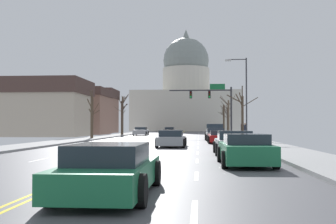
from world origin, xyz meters
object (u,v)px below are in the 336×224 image
(sedan_near_02, at_px, (219,137))
(pedestrian_01, at_px, (245,130))
(street_lamp_right, at_px, (244,91))
(sedan_near_06, at_px, (110,171))
(pedestrian_00, at_px, (242,129))
(sedan_near_03, at_px, (171,139))
(sedan_oncoming_01, at_px, (169,131))
(sedan_near_05, at_px, (246,150))
(pickup_truck_near_00, at_px, (215,132))
(sedan_near_04, at_px, (234,143))
(sedan_oncoming_00, at_px, (141,132))
(signal_gantry, at_px, (213,99))
(sedan_near_01, at_px, (215,135))

(sedan_near_02, relative_size, pedestrian_01, 2.82)
(street_lamp_right, xyz_separation_m, sedan_near_06, (-6.30, -31.58, -4.31))
(sedan_near_06, distance_m, pedestrian_00, 37.19)
(sedan_near_03, bearing_deg, sedan_oncoming_01, 94.33)
(sedan_near_05, bearing_deg, pedestrian_00, 84.31)
(pickup_truck_near_00, relative_size, sedan_near_06, 1.20)
(sedan_near_04, relative_size, pedestrian_00, 2.40)
(street_lamp_right, height_order, pedestrian_01, street_lamp_right)
(street_lamp_right, height_order, pickup_truck_near_00, street_lamp_right)
(pedestrian_01, bearing_deg, sedan_oncoming_00, 128.14)
(signal_gantry, distance_m, sedan_near_03, 23.50)
(signal_gantry, distance_m, sedan_oncoming_01, 24.60)
(pickup_truck_near_00, height_order, pedestrian_00, pedestrian_00)
(sedan_near_06, distance_m, sedan_oncoming_01, 66.21)
(pickup_truck_near_00, bearing_deg, pedestrian_00, -38.40)
(signal_gantry, bearing_deg, sedan_near_06, -94.96)
(sedan_near_06, bearing_deg, sedan_near_01, 83.76)
(sedan_near_02, height_order, sedan_near_06, sedan_near_06)
(pickup_truck_near_00, bearing_deg, sedan_near_02, -90.50)
(signal_gantry, xyz_separation_m, sedan_oncoming_01, (-7.22, 23.12, -4.27))
(sedan_near_01, bearing_deg, pedestrian_00, 51.37)
(signal_gantry, bearing_deg, pickup_truck_near_00, -89.61)
(sedan_near_01, height_order, sedan_near_06, sedan_near_01)
(sedan_oncoming_00, bearing_deg, signal_gantry, -41.95)
(sedan_near_02, bearing_deg, pedestrian_01, 69.98)
(sedan_near_05, bearing_deg, sedan_near_03, 105.92)
(pedestrian_00, relative_size, pedestrian_01, 1.07)
(sedan_oncoming_00, bearing_deg, sedan_near_04, -74.93)
(signal_gantry, xyz_separation_m, sedan_oncoming_00, (-10.54, 9.48, -4.24))
(sedan_near_02, bearing_deg, sedan_oncoming_01, 100.20)
(sedan_near_02, xyz_separation_m, sedan_near_03, (-3.67, -6.21, 0.03))
(sedan_near_01, distance_m, pedestrian_00, 4.99)
(sedan_near_02, xyz_separation_m, sedan_near_05, (0.08, -19.35, 0.04))
(pickup_truck_near_00, bearing_deg, sedan_near_04, -89.90)
(pickup_truck_near_00, relative_size, sedan_near_03, 1.23)
(sedan_near_04, height_order, pedestrian_01, pedestrian_01)
(sedan_near_01, xyz_separation_m, sedan_near_03, (-3.59, -12.52, -0.03))
(sedan_near_04, bearing_deg, sedan_near_01, 90.66)
(sedan_near_02, height_order, sedan_near_04, sedan_near_04)
(sedan_near_01, xyz_separation_m, pedestrian_01, (3.25, 2.40, 0.46))
(sedan_near_03, distance_m, sedan_oncoming_01, 46.06)
(sedan_oncoming_01, bearing_deg, pedestrian_00, -71.01)
(sedan_near_03, relative_size, sedan_oncoming_00, 1.02)
(sedan_near_03, distance_m, pedestrian_01, 16.42)
(sedan_near_01, relative_size, sedan_near_02, 0.99)
(pickup_truck_near_00, bearing_deg, signal_gantry, 90.39)
(sedan_near_03, relative_size, pedestrian_01, 2.72)
(sedan_near_01, bearing_deg, sedan_near_06, -96.24)
(sedan_near_03, relative_size, sedan_near_06, 0.98)
(signal_gantry, height_order, sedan_oncoming_01, signal_gantry)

